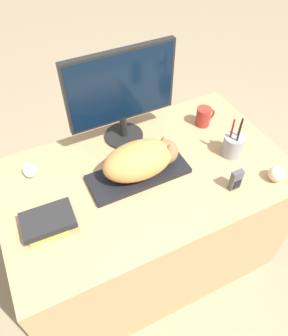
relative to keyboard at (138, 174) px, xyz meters
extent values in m
plane|color=#998466|center=(0.04, -0.39, -0.75)|extent=(12.00, 12.00, 0.00)
cube|color=tan|center=(0.04, 0.00, -0.38)|extent=(1.32, 0.79, 0.74)
cube|color=black|center=(0.00, 0.00, 0.00)|extent=(0.45, 0.18, 0.02)
ellipsoid|color=#D18C47|center=(0.00, 0.00, 0.09)|extent=(0.32, 0.19, 0.15)
sphere|color=olive|center=(0.14, 0.00, 0.08)|extent=(0.11, 0.11, 0.11)
cone|color=olive|center=(0.14, -0.03, 0.13)|extent=(0.04, 0.04, 0.04)
cone|color=olive|center=(0.14, 0.03, 0.13)|extent=(0.04, 0.04, 0.04)
cylinder|color=black|center=(0.05, 0.27, 0.00)|extent=(0.19, 0.19, 0.02)
cylinder|color=black|center=(0.05, 0.27, 0.06)|extent=(0.04, 0.04, 0.12)
cube|color=black|center=(0.05, 0.27, 0.28)|extent=(0.51, 0.03, 0.35)
cube|color=black|center=(0.05, 0.26, 0.28)|extent=(0.49, 0.01, 0.32)
ellipsoid|color=silver|center=(-0.43, 0.24, 0.00)|extent=(0.06, 0.10, 0.03)
cylinder|color=#9E2D23|center=(0.46, 0.18, 0.04)|extent=(0.07, 0.07, 0.10)
torus|color=#9E2D23|center=(0.49, 0.18, 0.04)|extent=(0.07, 0.01, 0.07)
cylinder|color=#939399|center=(0.46, -0.07, 0.04)|extent=(0.09, 0.09, 0.11)
cylinder|color=orange|center=(0.48, -0.06, 0.10)|extent=(0.01, 0.01, 0.14)
cylinder|color=#B21E1E|center=(0.44, -0.05, 0.11)|extent=(0.01, 0.01, 0.16)
cylinder|color=black|center=(0.45, -0.09, 0.12)|extent=(0.01, 0.01, 0.19)
sphere|color=beige|center=(0.54, -0.29, 0.02)|extent=(0.07, 0.07, 0.07)
cube|color=#4C4C51|center=(0.34, -0.25, 0.04)|extent=(0.05, 0.02, 0.10)
cube|color=black|center=(0.34, -0.26, 0.02)|extent=(0.04, 0.00, 0.05)
cube|color=#CCC14C|center=(-0.44, -0.09, 0.00)|extent=(0.16, 0.14, 0.03)
cube|color=black|center=(-0.43, -0.09, 0.03)|extent=(0.21, 0.14, 0.03)
camera|label=1|loc=(-0.41, -0.89, 1.10)|focal=35.00mm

